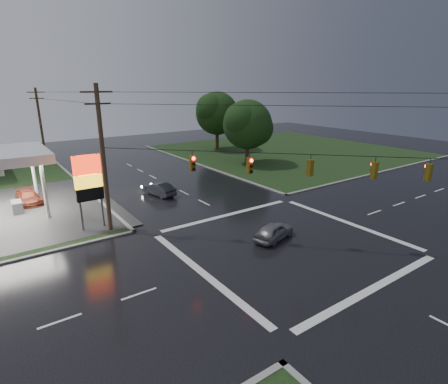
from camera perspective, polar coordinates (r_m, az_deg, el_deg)
ground at (r=25.64m, az=9.96°, el=-8.25°), size 120.00×120.00×0.00m
grass_ne at (r=60.96m, az=10.25°, el=6.63°), size 36.00×36.00×0.08m
pylon_sign at (r=28.21m, az=-21.28°, el=1.85°), size 2.00×0.35×6.00m
utility_pole_nw at (r=27.14m, az=-19.09°, el=5.23°), size 2.20×0.32×11.00m
utility_pole_n at (r=54.90m, az=-27.73°, el=9.56°), size 2.20×0.32×10.50m
traffic_signals at (r=23.63m, az=10.84°, el=6.10°), size 26.87×26.87×1.47m
tree_ne_near at (r=49.33m, az=3.98°, el=10.92°), size 7.99×6.80×8.98m
tree_ne_far at (r=60.67m, az=-1.02°, el=12.70°), size 8.46×7.20×9.80m
car_north at (r=36.32m, az=-10.55°, el=0.50°), size 2.22×4.20×1.32m
car_crossing at (r=25.96m, az=8.16°, el=-6.31°), size 3.95×2.41×1.26m
car_pump at (r=38.08m, az=-29.27°, el=-0.73°), size 2.19×4.46×1.25m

